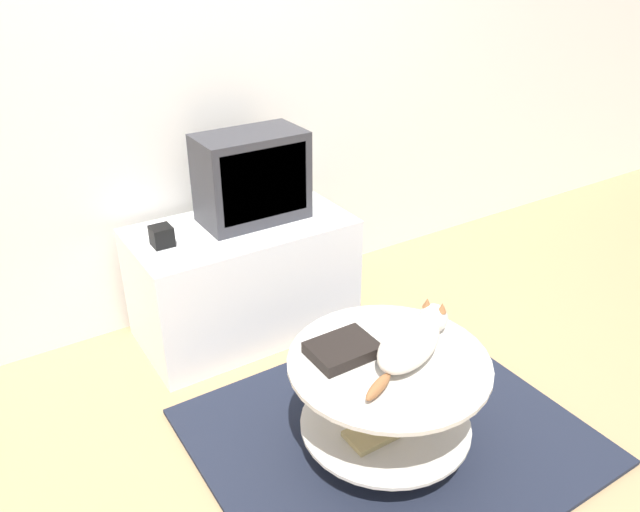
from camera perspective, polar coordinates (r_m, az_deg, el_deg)
ground_plane at (r=2.68m, az=6.37°, el=-16.18°), size 12.00×12.00×0.00m
wall_back at (r=3.19m, az=-8.89°, el=17.41°), size 8.00×0.05×2.60m
rug at (r=2.68m, az=6.38°, el=-16.03°), size 1.47×1.28×0.02m
tv_stand at (r=3.16m, az=-6.98°, el=-2.06°), size 1.06×0.56×0.59m
tv at (r=3.01m, az=-6.26°, el=7.17°), size 0.51×0.29×0.43m
speaker at (r=2.87m, az=-14.27°, el=1.78°), size 0.09×0.09×0.09m
coffee_table at (r=2.43m, az=6.12°, el=-12.24°), size 0.75×0.75×0.43m
dvd_box at (r=2.33m, az=2.08°, el=-8.54°), size 0.25×0.19×0.05m
cat at (r=2.34m, az=8.47°, el=-7.65°), size 0.55×0.31×0.14m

